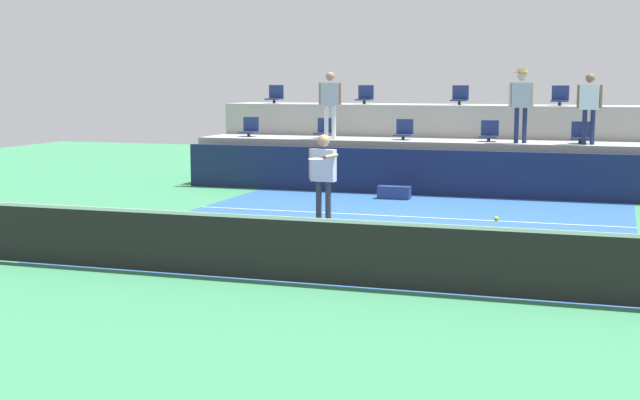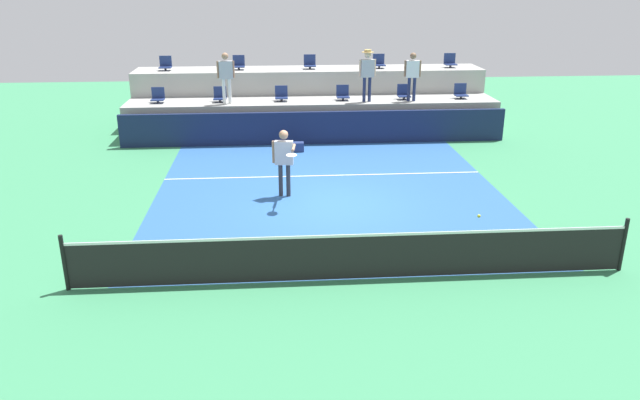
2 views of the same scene
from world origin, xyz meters
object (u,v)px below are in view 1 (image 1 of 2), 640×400
(stadium_chair_lower_left, at_px, (325,130))
(spectator_in_white, at_px, (589,102))
(stadium_chair_upper_right, at_px, (560,97))
(stadium_chair_lower_far_left, at_px, (250,128))
(tennis_player, at_px, (323,170))
(stadium_chair_lower_mid_left, at_px, (404,131))
(stadium_chair_lower_right, at_px, (580,134))
(stadium_chair_upper_left, at_px, (365,96))
(stadium_chair_upper_center, at_px, (460,97))
(spectator_with_hat, at_px, (521,97))
(equipment_bag, at_px, (394,193))
(stadium_chair_lower_mid_right, at_px, (489,133))
(stadium_chair_upper_far_left, at_px, (275,96))
(tennis_ball, at_px, (496,219))
(spectator_in_grey, at_px, (330,99))

(stadium_chair_lower_left, bearing_deg, spectator_in_white, -3.30)
(stadium_chair_upper_right, bearing_deg, stadium_chair_lower_far_left, -167.29)
(stadium_chair_lower_far_left, bearing_deg, stadium_chair_lower_left, 0.00)
(tennis_player, bearing_deg, stadium_chair_lower_mid_left, 89.53)
(stadium_chair_lower_right, distance_m, spectator_in_white, 0.89)
(stadium_chair_lower_far_left, relative_size, stadium_chair_upper_left, 1.00)
(stadium_chair_upper_center, relative_size, tennis_player, 0.30)
(spectator_with_hat, xyz_separation_m, equipment_bag, (-2.68, -1.78, -2.20))
(stadium_chair_upper_left, xyz_separation_m, equipment_bag, (1.81, -3.96, -2.16))
(stadium_chair_lower_mid_right, height_order, stadium_chair_upper_far_left, stadium_chair_upper_far_left)
(stadium_chair_lower_left, relative_size, stadium_chair_upper_right, 1.00)
(stadium_chair_lower_right, height_order, stadium_chair_upper_center, stadium_chair_upper_center)
(stadium_chair_lower_right, bearing_deg, stadium_chair_lower_left, 180.00)
(tennis_player, relative_size, equipment_bag, 2.30)
(stadium_chair_upper_far_left, height_order, spectator_with_hat, spectator_with_hat)
(stadium_chair_lower_left, distance_m, stadium_chair_lower_right, 6.47)
(stadium_chair_lower_mid_right, xyz_separation_m, stadium_chair_lower_right, (2.18, 0.00, 0.00))
(stadium_chair_upper_center, xyz_separation_m, tennis_ball, (2.58, -12.30, -1.40))
(tennis_ball, bearing_deg, tennis_player, 133.16)
(stadium_chair_lower_mid_left, bearing_deg, stadium_chair_lower_right, 0.00)
(stadium_chair_upper_far_left, height_order, equipment_bag, stadium_chair_upper_far_left)
(stadium_chair_upper_center, height_order, spectator_in_white, spectator_in_white)
(stadium_chair_upper_left, bearing_deg, tennis_player, -79.90)
(stadium_chair_upper_center, bearing_deg, stadium_chair_lower_mid_left, -121.73)
(stadium_chair_lower_mid_right, height_order, stadium_chair_upper_left, stadium_chair_upper_left)
(stadium_chair_upper_center, relative_size, stadium_chair_upper_right, 1.00)
(stadium_chair_lower_right, bearing_deg, stadium_chair_lower_mid_left, 180.00)
(stadium_chair_lower_left, distance_m, stadium_chair_upper_right, 6.19)
(stadium_chair_lower_mid_right, height_order, spectator_with_hat, spectator_with_hat)
(spectator_in_white, xyz_separation_m, tennis_ball, (-0.84, -10.11, -1.34))
(stadium_chair_upper_left, distance_m, spectator_in_white, 6.44)
(stadium_chair_lower_far_left, xyz_separation_m, stadium_chair_lower_mid_left, (4.26, 0.00, 0.00))
(stadium_chair_lower_right, bearing_deg, spectator_in_grey, -176.46)
(stadium_chair_upper_far_left, distance_m, stadium_chair_upper_right, 7.94)
(stadium_chair_lower_far_left, height_order, stadium_chair_upper_right, stadium_chair_upper_right)
(stadium_chair_lower_mid_left, relative_size, spectator_with_hat, 0.29)
(stadium_chair_upper_right, height_order, equipment_bag, stadium_chair_upper_right)
(stadium_chair_upper_center, xyz_separation_m, spectator_in_grey, (-2.97, -2.18, -0.03))
(spectator_in_white, height_order, equipment_bag, spectator_in_white)
(stadium_chair_lower_mid_left, distance_m, tennis_player, 6.52)
(stadium_chair_lower_right, height_order, spectator_in_grey, spectator_in_grey)
(stadium_chair_upper_center, distance_m, stadium_chair_upper_right, 2.61)
(spectator_with_hat, bearing_deg, stadium_chair_lower_mid_right, 154.22)
(tennis_player, distance_m, spectator_with_hat, 6.94)
(spectator_in_grey, xyz_separation_m, spectator_with_hat, (4.82, 0.00, 0.06))
(stadium_chair_upper_center, bearing_deg, spectator_with_hat, -49.82)
(stadium_chair_lower_far_left, relative_size, stadium_chair_lower_right, 1.00)
(stadium_chair_lower_mid_right, height_order, equipment_bag, stadium_chair_lower_mid_right)
(stadium_chair_lower_left, bearing_deg, tennis_ball, -60.98)
(tennis_ball, bearing_deg, stadium_chair_upper_right, 89.85)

